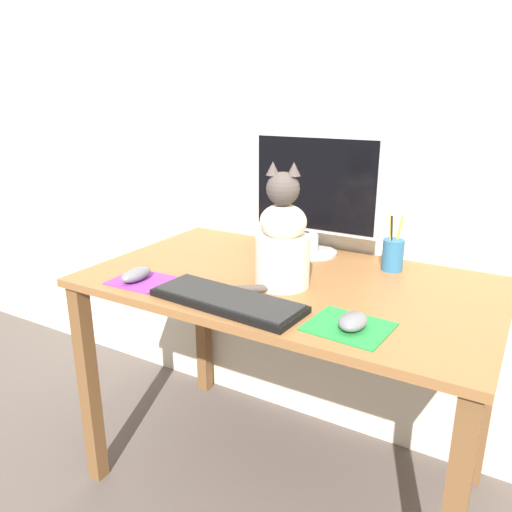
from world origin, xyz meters
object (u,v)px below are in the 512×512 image
(monitor, at_px, (315,191))
(keyboard, at_px, (227,300))
(pen_cup, at_px, (393,254))
(cat, at_px, (282,241))
(computer_mouse_left, at_px, (136,275))
(computer_mouse_right, at_px, (353,321))

(monitor, bearing_deg, keyboard, -92.03)
(pen_cup, bearing_deg, monitor, 174.73)
(cat, bearing_deg, keyboard, -124.66)
(monitor, distance_m, keyboard, 0.57)
(monitor, xyz_separation_m, cat, (0.05, -0.33, -0.09))
(monitor, distance_m, computer_mouse_left, 0.66)
(monitor, relative_size, computer_mouse_right, 4.78)
(computer_mouse_left, bearing_deg, cat, 26.63)
(monitor, xyz_separation_m, pen_cup, (0.29, -0.03, -0.17))
(cat, xyz_separation_m, pen_cup, (0.25, 0.30, -0.08))
(keyboard, relative_size, computer_mouse_right, 4.63)
(cat, bearing_deg, monitor, 81.02)
(monitor, height_order, cat, monitor)
(keyboard, relative_size, computer_mouse_left, 3.90)
(monitor, relative_size, pen_cup, 2.54)
(computer_mouse_left, relative_size, cat, 0.31)
(computer_mouse_right, bearing_deg, monitor, 123.10)
(computer_mouse_left, height_order, computer_mouse_right, same)
(monitor, relative_size, computer_mouse_left, 4.03)
(computer_mouse_right, relative_size, cat, 0.26)
(monitor, xyz_separation_m, computer_mouse_right, (0.33, -0.51, -0.20))
(monitor, height_order, keyboard, monitor)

